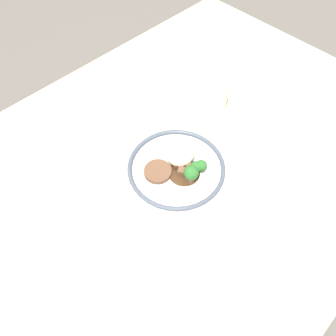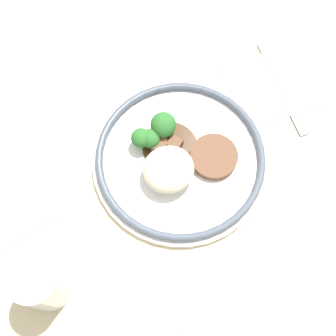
{
  "view_description": "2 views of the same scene",
  "coord_description": "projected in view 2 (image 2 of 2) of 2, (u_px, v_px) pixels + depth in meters",
  "views": [
    {
      "loc": [
        -0.4,
        -0.37,
        0.78
      ],
      "look_at": [
        -0.06,
        -0.02,
        0.07
      ],
      "focal_mm": 35.0,
      "sensor_mm": 36.0,
      "label": 1
    },
    {
      "loc": [
        0.12,
        0.2,
        0.73
      ],
      "look_at": [
        -0.0,
        -0.02,
        0.06
      ],
      "focal_mm": 50.0,
      "sensor_mm": 36.0,
      "label": 2
    }
  ],
  "objects": [
    {
      "name": "napkin",
      "position": [
        271.0,
        86.0,
        0.79
      ],
      "size": [
        0.17,
        0.15,
        0.0
      ],
      "color": "white",
      "rests_on": "dining_table"
    },
    {
      "name": "knife",
      "position": [
        231.0,
        276.0,
        0.68
      ],
      "size": [
        0.22,
        0.08,
        0.0
      ],
      "rotation": [
        0.0,
        0.0,
        0.33
      ],
      "color": "silver",
      "rests_on": "dining_table"
    },
    {
      "name": "juice_glass",
      "position": [
        43.0,
        285.0,
        0.63
      ],
      "size": [
        0.06,
        0.06,
        0.11
      ],
      "color": "#F4AD19",
      "rests_on": "dining_table"
    },
    {
      "name": "ground_plane",
      "position": [
        171.0,
        189.0,
        0.76
      ],
      "size": [
        8.0,
        8.0,
        0.0
      ],
      "primitive_type": "plane",
      "color": "#5B5651"
    },
    {
      "name": "plate",
      "position": [
        178.0,
        158.0,
        0.73
      ],
      "size": [
        0.28,
        0.28,
        0.06
      ],
      "color": "white",
      "rests_on": "dining_table"
    },
    {
      "name": "fork",
      "position": [
        285.0,
        95.0,
        0.78
      ],
      "size": [
        0.04,
        0.18,
        0.0
      ],
      "rotation": [
        0.0,
        0.0,
        1.41
      ],
      "color": "silver",
      "rests_on": "napkin"
    },
    {
      "name": "dining_table",
      "position": [
        171.0,
        186.0,
        0.75
      ],
      "size": [
        1.47,
        1.04,
        0.04
      ],
      "color": "beige",
      "rests_on": "ground"
    }
  ]
}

